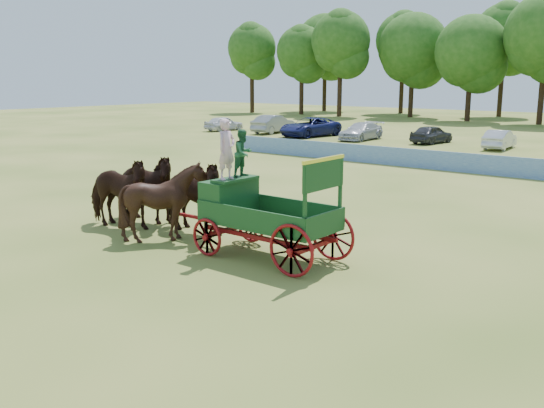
# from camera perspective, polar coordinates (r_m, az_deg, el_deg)

# --- Properties ---
(ground) EXTENTS (160.00, 160.00, 0.00)m
(ground) POSITION_cam_1_polar(r_m,az_deg,el_deg) (20.19, -7.48, -2.58)
(ground) COLOR #A69E4B
(ground) RESTS_ON ground
(horse_lead_left) EXTENTS (3.09, 1.80, 2.45)m
(horse_lead_left) POSITION_cam_1_polar(r_m,az_deg,el_deg) (20.80, -14.39, 1.04)
(horse_lead_left) COLOR black
(horse_lead_left) RESTS_ON ground
(horse_lead_right) EXTENTS (3.08, 1.79, 2.45)m
(horse_lead_right) POSITION_cam_1_polar(r_m,az_deg,el_deg) (21.46, -12.04, 1.47)
(horse_lead_right) COLOR black
(horse_lead_right) RESTS_ON ground
(horse_wheel_left) EXTENTS (2.52, 2.32, 2.46)m
(horse_wheel_left) POSITION_cam_1_polar(r_m,az_deg,el_deg) (18.95, -10.04, 0.21)
(horse_wheel_left) COLOR black
(horse_wheel_left) RESTS_ON ground
(horse_wheel_right) EXTENTS (2.92, 1.37, 2.45)m
(horse_wheel_right) POSITION_cam_1_polar(r_m,az_deg,el_deg) (19.67, -7.62, 0.71)
(horse_wheel_right) COLOR black
(horse_wheel_right) RESTS_ON ground
(farm_dray) EXTENTS (6.00, 2.00, 3.86)m
(farm_dray) POSITION_cam_1_polar(r_m,az_deg,el_deg) (17.19, -2.15, 0.47)
(farm_dray) COLOR maroon
(farm_dray) RESTS_ON ground
(sponsor_banner) EXTENTS (26.00, 0.08, 1.05)m
(sponsor_banner) POSITION_cam_1_polar(r_m,az_deg,el_deg) (35.19, 13.06, 4.23)
(sponsor_banner) COLOR #1E4DA6
(sponsor_banner) RESTS_ON ground
(parked_cars) EXTENTS (38.55, 6.63, 1.63)m
(parked_cars) POSITION_cam_1_polar(r_m,az_deg,el_deg) (48.46, 12.42, 6.54)
(parked_cars) COLOR silver
(parked_cars) RESTS_ON ground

